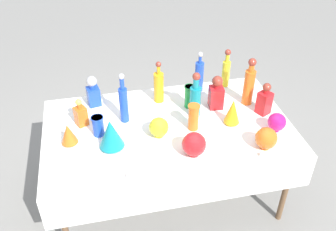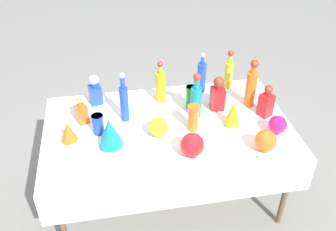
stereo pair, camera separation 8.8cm
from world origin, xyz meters
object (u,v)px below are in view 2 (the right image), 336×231
round_bowl_1 (158,127)px  tall_bottle_1 (202,76)px  tall_bottle_2 (161,86)px  round_bowl_2 (266,141)px  square_decanter_1 (95,90)px  tall_bottle_5 (196,98)px  slender_vase_1 (193,117)px  round_bowl_3 (278,125)px  round_bowl_0 (192,145)px  fluted_vase_2 (110,132)px  cardboard_box_behind_left (181,114)px  tall_bottle_0 (251,86)px  square_decanter_3 (266,103)px  fluted_vase_1 (68,131)px  tall_bottle_3 (229,72)px  fluted_vase_0 (233,113)px  tall_bottle_4 (124,101)px  square_decanter_0 (218,95)px  square_decanter_2 (81,113)px  slender_vase_2 (191,96)px  slender_vase_0 (98,124)px

round_bowl_1 → tall_bottle_1: bearing=49.7°
tall_bottle_2 → round_bowl_2: tall_bottle_2 is taller
square_decanter_1 → round_bowl_1: 0.67m
tall_bottle_5 → slender_vase_1: bearing=-109.3°
round_bowl_3 → round_bowl_0: bearing=-169.2°
slender_vase_1 → fluted_vase_2: 0.62m
slender_vase_1 → round_bowl_3: bearing=-14.0°
tall_bottle_2 → cardboard_box_behind_left: 1.00m
tall_bottle_0 → square_decanter_3: tall_bottle_0 is taller
square_decanter_1 → fluted_vase_2: bearing=-80.8°
tall_bottle_1 → fluted_vase_1: (-1.10, -0.48, -0.06)m
tall_bottle_3 → fluted_vase_0: (-0.13, -0.53, -0.04)m
tall_bottle_4 → square_decanter_1: (-0.22, 0.27, -0.05)m
square_decanter_0 → square_decanter_2: size_ratio=1.25×
tall_bottle_4 → tall_bottle_5: (0.55, -0.04, -0.01)m
slender_vase_2 → cardboard_box_behind_left: (0.09, 0.72, -0.71)m
tall_bottle_4 → fluted_vase_1: tall_bottle_4 is taller
tall_bottle_1 → fluted_vase_2: tall_bottle_1 is taller
tall_bottle_4 → cardboard_box_behind_left: 1.28m
tall_bottle_2 → square_decanter_1: 0.53m
round_bowl_1 → square_decanter_1: bearing=130.7°
tall_bottle_2 → round_bowl_0: size_ratio=2.08×
tall_bottle_0 → tall_bottle_2: 0.72m
slender_vase_2 → round_bowl_2: size_ratio=1.19×
tall_bottle_2 → square_decanter_0: 0.47m
round_bowl_2 → cardboard_box_behind_left: size_ratio=0.31×
square_decanter_3 → fluted_vase_2: size_ratio=1.19×
tall_bottle_5 → slender_vase_0: tall_bottle_5 is taller
tall_bottle_1 → cardboard_box_behind_left: bearing=96.5°
square_decanter_1 → round_bowl_0: size_ratio=1.51×
tall_bottle_1 → slender_vase_0: (-0.89, -0.43, -0.06)m
square_decanter_0 → round_bowl_2: size_ratio=1.75×
square_decanter_2 → fluted_vase_1: bearing=-114.0°
square_decanter_0 → fluted_vase_1: bearing=-169.6°
square_decanter_0 → round_bowl_0: (-0.33, -0.51, -0.04)m
tall_bottle_0 → round_bowl_2: tall_bottle_0 is taller
fluted_vase_0 → square_decanter_1: bearing=154.8°
tall_bottle_5 → slender_vase_2: size_ratio=1.96×
fluted_vase_2 → round_bowl_2: 1.08m
tall_bottle_1 → square_decanter_0: bearing=-76.5°
square_decanter_1 → round_bowl_3: size_ratio=1.84×
slender_vase_2 → fluted_vase_1: bearing=-164.6°
round_bowl_3 → fluted_vase_1: bearing=173.5°
tall_bottle_1 → tall_bottle_4: 0.74m
square_decanter_1 → square_decanter_3: square_decanter_3 is taller
tall_bottle_2 → square_decanter_3: tall_bottle_2 is taller
square_decanter_2 → slender_vase_2: 0.86m
cardboard_box_behind_left → tall_bottle_1: bearing=-83.5°
square_decanter_1 → square_decanter_2: bearing=-113.7°
tall_bottle_3 → round_bowl_1: tall_bottle_3 is taller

